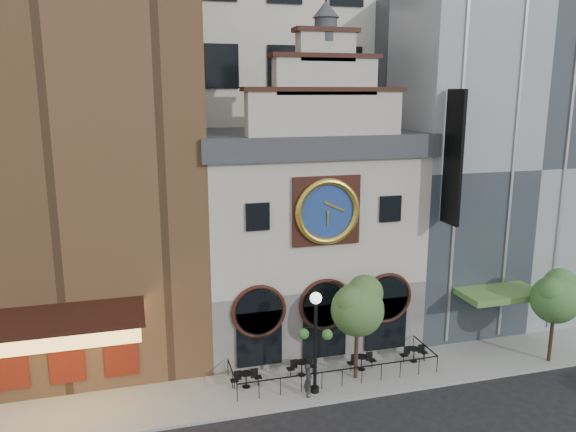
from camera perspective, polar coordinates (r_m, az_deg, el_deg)
The scene contains 15 objects.
ground at distance 28.49m, azimuth 6.41°, elevation -18.20°, with size 120.00×120.00×0.00m, color black.
sidewalk at distance 30.47m, azimuth 4.59°, elevation -15.80°, with size 44.00×5.00×0.15m, color gray.
clock_building at distance 32.81m, azimuth 1.59°, elevation -1.27°, with size 12.60×8.78×18.65m.
theater_building at distance 32.80m, azimuth -22.04°, elevation 8.29°, with size 14.00×15.60×25.00m.
retail_building at distance 39.82m, azimuth 18.90°, elevation 5.56°, with size 14.00×14.40×20.00m.
office_tower at distance 43.98m, azimuth -3.29°, elevation 19.69°, with size 20.00×16.00×40.00m, color beige.
cafe_railing at distance 30.23m, azimuth 4.61°, elevation -14.93°, with size 10.60×2.60×0.90m, color black, non-canonical shape.
bistro_0 at distance 29.02m, azimuth -4.28°, elevation -16.14°, with size 1.58×0.68×0.90m.
bistro_1 at distance 30.00m, azimuth 1.40°, elevation -15.09°, with size 1.58×0.68×0.90m.
bistro_2 at distance 30.78m, azimuth 7.49°, elevation -14.44°, with size 1.58×0.68×0.90m.
bistro_3 at distance 32.09m, azimuth 12.67°, elevation -13.47°, with size 1.58×0.68×0.90m.
pedestrian at distance 28.08m, azimuth 2.07°, elevation -16.30°, with size 0.61×0.40×1.67m, color black.
lamppost at distance 27.35m, azimuth 2.81°, elevation -11.63°, with size 1.58×0.90×5.15m.
tree_left at distance 28.60m, azimuth 7.14°, elevation -8.98°, with size 2.78×2.68×5.36m.
tree_right at distance 33.38m, azimuth 25.56°, elevation -7.29°, with size 2.65×2.56×5.11m.
Camera 1 is at (-9.47, -22.60, 14.54)m, focal length 35.00 mm.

